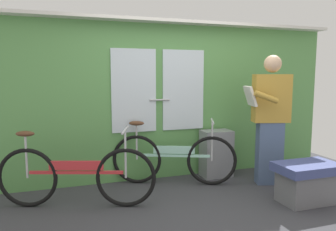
{
  "coord_description": "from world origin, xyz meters",
  "views": [
    {
      "loc": [
        -1.48,
        -3.12,
        1.43
      ],
      "look_at": [
        -0.21,
        0.65,
        0.93
      ],
      "focal_mm": 34.54,
      "sensor_mm": 36.0,
      "label": 1
    }
  ],
  "objects_px": {
    "bench_seat_corner": "(307,182)",
    "bicycle_near_door": "(76,175)",
    "trash_bin_by_wall": "(216,153)",
    "passenger_reading_newspaper": "(270,117)",
    "bicycle_leaning_behind": "(173,158)"
  },
  "relations": [
    {
      "from": "bench_seat_corner",
      "to": "bicycle_near_door",
      "type": "bearing_deg",
      "value": 164.4
    },
    {
      "from": "bench_seat_corner",
      "to": "trash_bin_by_wall",
      "type": "bearing_deg",
      "value": 114.11
    },
    {
      "from": "bicycle_near_door",
      "to": "passenger_reading_newspaper",
      "type": "distance_m",
      "value": 2.51
    },
    {
      "from": "bicycle_leaning_behind",
      "to": "bench_seat_corner",
      "type": "bearing_deg",
      "value": -18.09
    },
    {
      "from": "bicycle_leaning_behind",
      "to": "passenger_reading_newspaper",
      "type": "bearing_deg",
      "value": 5.8
    },
    {
      "from": "trash_bin_by_wall",
      "to": "bench_seat_corner",
      "type": "xyz_separation_m",
      "value": [
        0.53,
        -1.19,
        -0.09
      ]
    },
    {
      "from": "passenger_reading_newspaper",
      "to": "trash_bin_by_wall",
      "type": "xyz_separation_m",
      "value": [
        -0.51,
        0.5,
        -0.56
      ]
    },
    {
      "from": "bicycle_leaning_behind",
      "to": "trash_bin_by_wall",
      "type": "bearing_deg",
      "value": 33.49
    },
    {
      "from": "bicycle_near_door",
      "to": "bench_seat_corner",
      "type": "xyz_separation_m",
      "value": [
        2.47,
        -0.69,
        -0.11
      ]
    },
    {
      "from": "passenger_reading_newspaper",
      "to": "bench_seat_corner",
      "type": "xyz_separation_m",
      "value": [
        0.02,
        -0.69,
        -0.65
      ]
    },
    {
      "from": "bicycle_leaning_behind",
      "to": "passenger_reading_newspaper",
      "type": "height_order",
      "value": "passenger_reading_newspaper"
    },
    {
      "from": "bicycle_leaning_behind",
      "to": "trash_bin_by_wall",
      "type": "height_order",
      "value": "bicycle_leaning_behind"
    },
    {
      "from": "passenger_reading_newspaper",
      "to": "trash_bin_by_wall",
      "type": "distance_m",
      "value": 0.91
    },
    {
      "from": "passenger_reading_newspaper",
      "to": "bicycle_near_door",
      "type": "bearing_deg",
      "value": 16.63
    },
    {
      "from": "trash_bin_by_wall",
      "to": "bicycle_leaning_behind",
      "type": "bearing_deg",
      "value": -169.28
    }
  ]
}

